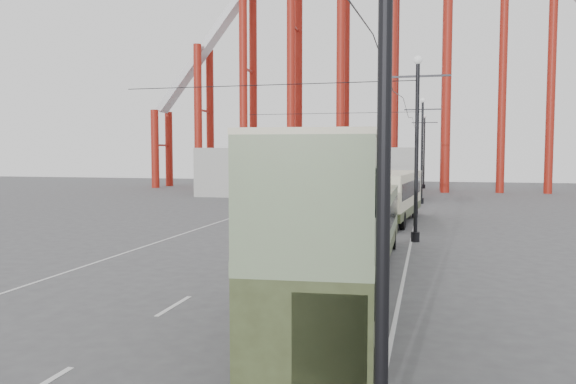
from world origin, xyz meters
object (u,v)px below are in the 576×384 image
(single_decker_cream, at_px, (392,194))
(pedestrian, at_px, (306,244))
(single_decker_green, at_px, (364,221))
(double_decker_bus, at_px, (327,228))

(single_decker_cream, distance_m, pedestrian, 15.36)
(single_decker_green, distance_m, single_decker_cream, 13.43)
(single_decker_green, xyz_separation_m, pedestrian, (-2.10, -1.72, -0.77))
(single_decker_green, height_order, single_decker_cream, single_decker_cream)
(double_decker_bus, bearing_deg, pedestrian, 100.62)
(double_decker_bus, height_order, single_decker_green, double_decker_bus)
(single_decker_green, bearing_deg, double_decker_bus, -89.12)
(single_decker_green, bearing_deg, pedestrian, -141.43)
(double_decker_bus, bearing_deg, single_decker_green, 86.82)
(single_decker_green, height_order, pedestrian, single_decker_green)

